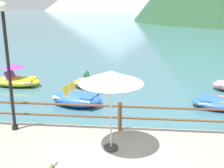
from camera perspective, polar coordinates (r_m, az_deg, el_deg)
The scene contains 8 objects.
ground_plane at distance 46.81m, azimuth 4.91°, elevation 11.11°, with size 200.00×200.00×0.00m, color #3D6B75.
dock_railing at distance 8.84m, azimuth 1.61°, elevation -5.91°, with size 23.92×0.12×0.95m.
lamp_post at distance 8.94m, azimuth -20.51°, elevation 5.35°, with size 0.28×0.28×3.94m.
beach_umbrella at distance 7.23m, azimuth -0.24°, elevation 1.20°, with size 1.70×1.70×2.24m.
pedal_boat_0 at distance 12.70m, azimuth 20.99°, elevation -3.54°, with size 2.44×1.62×0.81m.
pedal_boat_1 at distance 14.71m, azimuth -3.74°, elevation 0.27°, with size 2.24×1.34×0.82m.
pedal_boat_2 at distance 15.71m, azimuth -18.84°, elevation 0.95°, with size 2.61×1.30×1.21m.
pedal_boat_4 at distance 12.25m, azimuth -7.19°, elevation -2.88°, with size 2.57×1.90×0.91m.
Camera 1 is at (0.54, -6.60, 4.36)m, focal length 44.96 mm.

